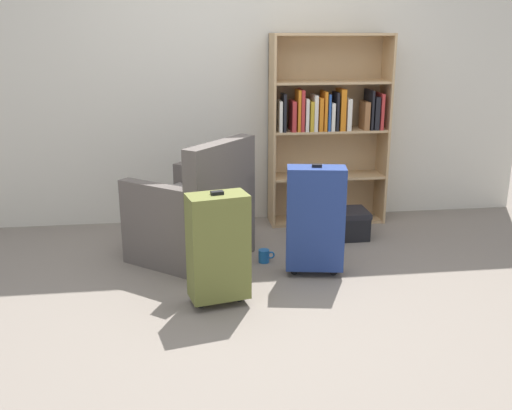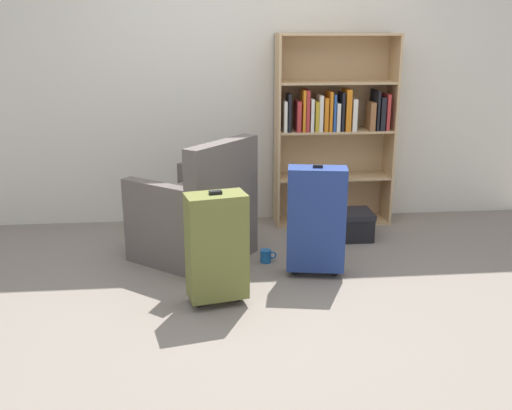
% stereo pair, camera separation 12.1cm
% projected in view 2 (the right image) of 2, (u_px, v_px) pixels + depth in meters
% --- Properties ---
extents(ground_plane, '(8.89, 8.89, 0.00)m').
position_uv_depth(ground_plane, '(274.00, 308.00, 3.53)').
color(ground_plane, slate).
extents(back_wall, '(5.08, 0.10, 2.60)m').
position_uv_depth(back_wall, '(248.00, 70.00, 4.90)').
color(back_wall, beige).
rests_on(back_wall, ground).
extents(bookshelf, '(1.00, 0.31, 1.61)m').
position_uv_depth(bookshelf, '(333.00, 125.00, 4.92)').
color(bookshelf, tan).
rests_on(bookshelf, ground).
extents(armchair, '(0.98, 0.98, 0.90)m').
position_uv_depth(armchair, '(196.00, 217.00, 4.24)').
color(armchair, '#59514C').
rests_on(armchair, ground).
extents(mug, '(0.12, 0.08, 0.10)m').
position_uv_depth(mug, '(266.00, 256.00, 4.22)').
color(mug, '#1959A5').
rests_on(mug, ground).
extents(storage_box, '(0.49, 0.29, 0.23)m').
position_uv_depth(storage_box, '(341.00, 224.00, 4.68)').
color(storage_box, black).
rests_on(storage_box, ground).
extents(suitcase_olive, '(0.39, 0.28, 0.72)m').
position_uv_depth(suitcase_olive, '(217.00, 246.00, 3.49)').
color(suitcase_olive, brown).
rests_on(suitcase_olive, ground).
extents(suitcase_navy_blue, '(0.42, 0.24, 0.78)m').
position_uv_depth(suitcase_navy_blue, '(316.00, 219.00, 3.90)').
color(suitcase_navy_blue, navy).
rests_on(suitcase_navy_blue, ground).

